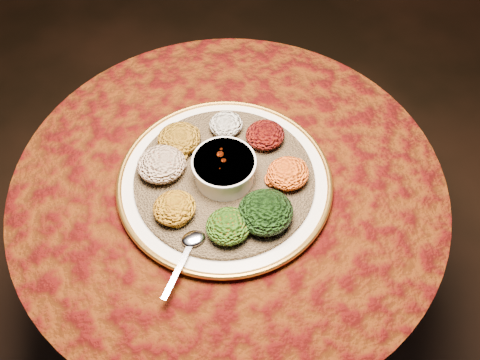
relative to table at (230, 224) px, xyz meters
name	(u,v)px	position (x,y,z in m)	size (l,w,h in m)	color
table	(230,224)	(0.00, 0.00, 0.00)	(0.96, 0.96, 0.73)	black
platter	(225,181)	(-0.01, 0.00, 0.19)	(0.58, 0.58, 0.02)	white
injera	(224,178)	(-0.01, 0.00, 0.20)	(0.39, 0.39, 0.01)	brown
stew_bowl	(224,168)	(-0.01, 0.00, 0.24)	(0.14, 0.14, 0.06)	silver
spoon	(191,243)	(-0.13, -0.13, 0.21)	(0.12, 0.12, 0.01)	silver
portion_ayib	(226,124)	(0.04, 0.12, 0.23)	(0.08, 0.07, 0.04)	silver
portion_kitfo	(265,135)	(0.11, 0.06, 0.23)	(0.09, 0.08, 0.04)	black
portion_tikil	(288,173)	(0.11, -0.06, 0.23)	(0.09, 0.09, 0.04)	#AB640E
portion_gomen	(265,212)	(0.03, -0.13, 0.24)	(0.11, 0.11, 0.05)	black
portion_mixveg	(228,226)	(-0.05, -0.13, 0.23)	(0.09, 0.09, 0.04)	#A33F0A
portion_kik	(174,208)	(-0.14, -0.05, 0.23)	(0.09, 0.08, 0.04)	#A7730E
portion_timatim	(161,164)	(-0.13, 0.06, 0.23)	(0.10, 0.10, 0.05)	maroon
portion_shiro	(179,139)	(-0.07, 0.12, 0.23)	(0.10, 0.09, 0.05)	#966212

